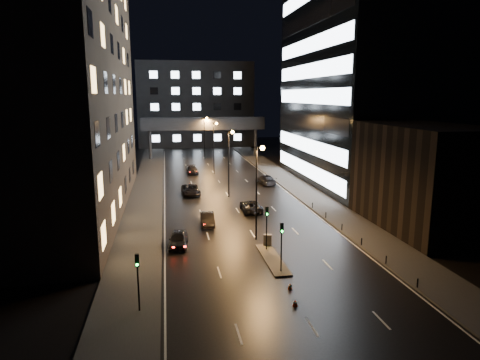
{
  "coord_description": "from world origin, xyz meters",
  "views": [
    {
      "loc": [
        -9.26,
        -34.94,
        15.23
      ],
      "look_at": [
        0.49,
        20.9,
        4.0
      ],
      "focal_mm": 32.0,
      "sensor_mm": 36.0,
      "label": 1
    }
  ],
  "objects": [
    {
      "name": "ground",
      "position": [
        0.0,
        40.0,
        0.0
      ],
      "size": [
        160.0,
        160.0,
        0.0
      ],
      "primitive_type": "plane",
      "color": "black",
      "rests_on": "ground"
    },
    {
      "name": "sidewalk_left",
      "position": [
        -12.5,
        35.0,
        0.07
      ],
      "size": [
        5.0,
        110.0,
        0.15
      ],
      "primitive_type": "cube",
      "color": "#383533",
      "rests_on": "ground"
    },
    {
      "name": "sidewalk_right",
      "position": [
        12.5,
        35.0,
        0.07
      ],
      "size": [
        5.0,
        110.0,
        0.15
      ],
      "primitive_type": "cube",
      "color": "#383533",
      "rests_on": "ground"
    },
    {
      "name": "building_left",
      "position": [
        -22.5,
        24.0,
        20.0
      ],
      "size": [
        15.0,
        48.0,
        40.0
      ],
      "primitive_type": "cube",
      "color": "#2D2319",
      "rests_on": "ground"
    },
    {
      "name": "building_right_low",
      "position": [
        20.0,
        9.0,
        6.0
      ],
      "size": [
        10.0,
        18.0,
        12.0
      ],
      "primitive_type": "cube",
      "color": "black",
      "rests_on": "ground"
    },
    {
      "name": "building_right_glass",
      "position": [
        25.0,
        36.0,
        22.5
      ],
      "size": [
        20.0,
        36.0,
        45.0
      ],
      "primitive_type": "cube",
      "color": "black",
      "rests_on": "ground"
    },
    {
      "name": "building_far",
      "position": [
        0.0,
        98.0,
        12.5
      ],
      "size": [
        34.0,
        14.0,
        25.0
      ],
      "primitive_type": "cube",
      "color": "#333335",
      "rests_on": "ground"
    },
    {
      "name": "skybridge",
      "position": [
        0.0,
        70.0,
        8.34
      ],
      "size": [
        30.0,
        3.0,
        10.0
      ],
      "color": "#333335",
      "rests_on": "ground"
    },
    {
      "name": "median_island",
      "position": [
        0.3,
        2.0,
        0.07
      ],
      "size": [
        1.6,
        8.0,
        0.15
      ],
      "primitive_type": "cube",
      "color": "#383533",
      "rests_on": "ground"
    },
    {
      "name": "traffic_signal_near",
      "position": [
        0.3,
        4.49,
        3.09
      ],
      "size": [
        0.28,
        0.34,
        4.4
      ],
      "color": "black",
      "rests_on": "median_island"
    },
    {
      "name": "traffic_signal_far",
      "position": [
        0.3,
        -1.01,
        3.09
      ],
      "size": [
        0.28,
        0.34,
        4.4
      ],
      "color": "black",
      "rests_on": "median_island"
    },
    {
      "name": "traffic_signal_corner",
      "position": [
        -11.5,
        -6.01,
        2.94
      ],
      "size": [
        0.28,
        0.34,
        4.4
      ],
      "color": "black",
      "rests_on": "ground"
    },
    {
      "name": "bollard_row",
      "position": [
        10.2,
        6.5,
        0.45
      ],
      "size": [
        0.12,
        25.12,
        0.9
      ],
      "color": "black",
      "rests_on": "ground"
    },
    {
      "name": "streetlight_near",
      "position": [
        0.16,
        8.0,
        6.5
      ],
      "size": [
        1.45,
        0.5,
        10.15
      ],
      "color": "black",
      "rests_on": "ground"
    },
    {
      "name": "streetlight_mid_a",
      "position": [
        0.16,
        28.0,
        6.5
      ],
      "size": [
        1.45,
        0.5,
        10.15
      ],
      "color": "black",
      "rests_on": "ground"
    },
    {
      "name": "streetlight_mid_b",
      "position": [
        0.16,
        48.0,
        6.5
      ],
      "size": [
        1.45,
        0.5,
        10.15
      ],
      "color": "black",
      "rests_on": "ground"
    },
    {
      "name": "streetlight_far",
      "position": [
        0.16,
        68.0,
        6.5
      ],
      "size": [
        1.45,
        0.5,
        10.15
      ],
      "color": "black",
      "rests_on": "ground"
    },
    {
      "name": "car_away_a",
      "position": [
        -8.3,
        7.2,
        0.78
      ],
      "size": [
        2.31,
        4.74,
        1.56
      ],
      "primitive_type": "imported",
      "rotation": [
        0.0,
        0.0,
        -0.11
      ],
      "color": "black",
      "rests_on": "ground"
    },
    {
      "name": "car_away_b",
      "position": [
        -4.66,
        14.05,
        0.74
      ],
      "size": [
        1.75,
        4.58,
        1.49
      ],
      "primitive_type": "imported",
      "rotation": [
        0.0,
        0.0,
        -0.04
      ],
      "color": "black",
      "rests_on": "ground"
    },
    {
      "name": "car_away_c",
      "position": [
        -5.64,
        30.33,
        0.79
      ],
      "size": [
        2.86,
        5.8,
        1.58
      ],
      "primitive_type": "imported",
      "rotation": [
        0.0,
        0.0,
        0.04
      ],
      "color": "black",
      "rests_on": "ground"
    },
    {
      "name": "car_away_d",
      "position": [
        -4.22,
        48.52,
        0.74
      ],
      "size": [
        2.23,
        5.18,
        1.49
      ],
      "primitive_type": "imported",
      "rotation": [
        0.0,
        0.0,
        0.03
      ],
      "color": "black",
      "rests_on": "ground"
    },
    {
      "name": "car_toward_a",
      "position": [
        1.69,
        19.23,
        0.74
      ],
      "size": [
        2.52,
        5.36,
        1.48
      ],
      "primitive_type": "imported",
      "rotation": [
        0.0,
        0.0,
        3.13
      ],
      "color": "black",
      "rests_on": "ground"
    },
    {
      "name": "car_toward_b",
      "position": [
        7.7,
        36.19,
        0.81
      ],
      "size": [
        2.97,
        5.85,
        1.63
      ],
      "primitive_type": "imported",
      "rotation": [
        0.0,
        0.0,
        3.27
      ],
      "color": "black",
      "rests_on": "ground"
    },
    {
      "name": "utility_cabinet",
      "position": [
        0.7,
        5.7,
        0.72
      ],
      "size": [
        0.93,
        0.69,
        1.13
      ],
      "primitive_type": "cube",
      "rotation": [
        0.0,
        0.0,
        -0.26
      ],
      "color": "#4D4D50",
      "rests_on": "median_island"
    },
    {
      "name": "cone_a",
      "position": [
        -0.27,
        -7.02,
        0.26
      ],
      "size": [
        0.43,
        0.43,
        0.53
      ],
      "primitive_type": "cone",
      "rotation": [
        0.0,
        0.0,
        0.03
      ],
      "color": "#FF370D",
      "rests_on": "ground"
    },
    {
      "name": "cone_b",
      "position": [
        0.17,
        -4.25,
        0.26
      ],
      "size": [
        0.5,
        0.5,
        0.52
      ],
      "primitive_type": "cone",
      "rotation": [
        0.0,
        0.0,
        0.33
      ],
      "color": "#DB4A0B",
      "rests_on": "ground"
    }
  ]
}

